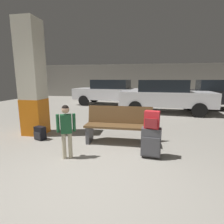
{
  "coord_description": "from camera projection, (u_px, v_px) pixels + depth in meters",
  "views": [
    {
      "loc": [
        0.8,
        -2.31,
        1.54
      ],
      "look_at": [
        0.18,
        1.3,
        0.85
      ],
      "focal_mm": 27.95,
      "sensor_mm": 36.0,
      "label": 1
    }
  ],
  "objects": [
    {
      "name": "ground_plane",
      "position": [
        119.0,
        122.0,
        6.54
      ],
      "size": [
        18.0,
        18.0,
        0.1
      ],
      "primitive_type": "cube",
      "color": "gray"
    },
    {
      "name": "garage_back_wall",
      "position": [
        133.0,
        81.0,
        14.85
      ],
      "size": [
        18.0,
        0.12,
        2.8
      ],
      "primitive_type": "cube",
      "color": "gray",
      "rests_on": "ground_plane"
    },
    {
      "name": "structural_pillar",
      "position": [
        32.0,
        79.0,
        4.75
      ],
      "size": [
        0.57,
        0.57,
        3.09
      ],
      "color": "orange",
      "rests_on": "ground_plane"
    },
    {
      "name": "bench",
      "position": [
        119.0,
        125.0,
        4.23
      ],
      "size": [
        1.6,
        0.53,
        0.89
      ],
      "color": "brown",
      "rests_on": "ground_plane"
    },
    {
      "name": "suitcase",
      "position": [
        151.0,
        142.0,
        3.43
      ],
      "size": [
        0.4,
        0.26,
        0.6
      ],
      "color": "#4C4C51",
      "rests_on": "ground_plane"
    },
    {
      "name": "backpack_bright",
      "position": [
        152.0,
        120.0,
        3.35
      ],
      "size": [
        0.31,
        0.24,
        0.34
      ],
      "color": "red",
      "rests_on": "suitcase"
    },
    {
      "name": "child",
      "position": [
        66.0,
        126.0,
        3.34
      ],
      "size": [
        0.34,
        0.2,
        1.07
      ],
      "color": "beige",
      "rests_on": "ground_plane"
    },
    {
      "name": "backpack_dark_floor",
      "position": [
        40.0,
        133.0,
        4.5
      ],
      "size": [
        0.32,
        0.26,
        0.34
      ],
      "color": "black",
      "rests_on": "ground_plane"
    },
    {
      "name": "parked_car_side",
      "position": [
        222.0,
        94.0,
        8.93
      ],
      "size": [
        4.26,
        2.15,
        1.51
      ],
      "color": "black",
      "rests_on": "ground_plane"
    },
    {
      "name": "parked_car_far",
      "position": [
        109.0,
        92.0,
        10.55
      ],
      "size": [
        4.28,
        2.19,
        1.51
      ],
      "color": "silver",
      "rests_on": "ground_plane"
    },
    {
      "name": "parked_car_near",
      "position": [
        165.0,
        95.0,
        8.09
      ],
      "size": [
        4.21,
        2.03,
        1.51
      ],
      "color": "silver",
      "rests_on": "ground_plane"
    }
  ]
}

